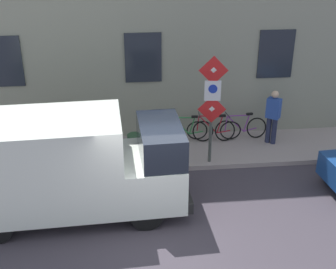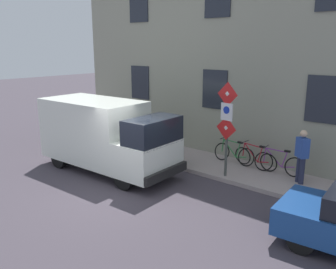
# 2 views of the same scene
# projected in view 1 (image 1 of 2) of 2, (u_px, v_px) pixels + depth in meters

# --- Properties ---
(ground_plane) EXTENTS (80.00, 80.00, 0.00)m
(ground_plane) POSITION_uv_depth(u_px,v_px,m) (157.00, 234.00, 10.22)
(ground_plane) COLOR #433C45
(sidewalk_slab) EXTENTS (2.16, 16.82, 0.14)m
(sidewalk_slab) POSITION_uv_depth(u_px,v_px,m) (147.00, 153.00, 13.62)
(sidewalk_slab) COLOR #AA9A96
(sidewalk_slab) RESTS_ON ground_plane
(building_facade) EXTENTS (0.75, 14.82, 8.50)m
(building_facade) POSITION_uv_depth(u_px,v_px,m) (141.00, 3.00, 13.10)
(building_facade) COLOR gray
(building_facade) RESTS_ON ground_plane
(sign_post_stacked) EXTENTS (0.17, 0.56, 3.01)m
(sign_post_stacked) POSITION_uv_depth(u_px,v_px,m) (212.00, 99.00, 12.13)
(sign_post_stacked) COLOR #474C47
(sign_post_stacked) RESTS_ON sidewalk_slab
(delivery_van) EXTENTS (2.24, 5.41, 2.50)m
(delivery_van) POSITION_uv_depth(u_px,v_px,m) (66.00, 165.00, 10.40)
(delivery_van) COLOR white
(delivery_van) RESTS_ON ground_plane
(bicycle_purple) EXTENTS (0.46, 1.72, 0.89)m
(bicycle_purple) POSITION_uv_depth(u_px,v_px,m) (241.00, 128.00, 14.18)
(bicycle_purple) COLOR black
(bicycle_purple) RESTS_ON sidewalk_slab
(bicycle_red) EXTENTS (0.46, 1.71, 0.89)m
(bicycle_red) POSITION_uv_depth(u_px,v_px,m) (214.00, 129.00, 14.11)
(bicycle_red) COLOR black
(bicycle_red) RESTS_ON sidewalk_slab
(bicycle_green) EXTENTS (0.46, 1.72, 0.89)m
(bicycle_green) POSITION_uv_depth(u_px,v_px,m) (186.00, 130.00, 14.03)
(bicycle_green) COLOR black
(bicycle_green) RESTS_ON sidewalk_slab
(pedestrian) EXTENTS (0.45, 0.47, 1.72)m
(pedestrian) POSITION_uv_depth(u_px,v_px,m) (273.00, 115.00, 13.69)
(pedestrian) COLOR #262B47
(pedestrian) RESTS_ON sidewalk_slab
(litter_bin) EXTENTS (0.44, 0.44, 0.90)m
(litter_bin) POSITION_uv_depth(u_px,v_px,m) (135.00, 149.00, 12.71)
(litter_bin) COLOR #2D5133
(litter_bin) RESTS_ON sidewalk_slab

